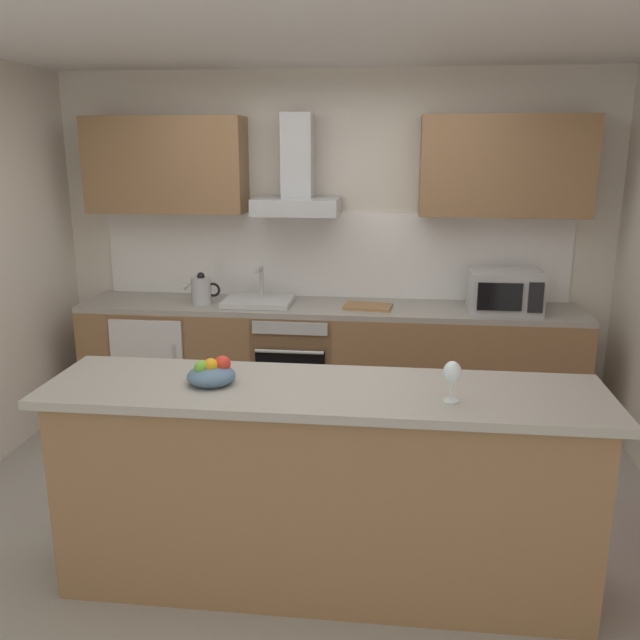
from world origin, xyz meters
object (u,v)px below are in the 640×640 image
object	(u,v)px
range_hood	(297,183)
sink	(259,300)
wine_glass	(452,374)
fruit_bowl	(212,374)
oven	(296,361)
kettle	(202,290)
refrigerator	(161,361)
chopping_board	(368,307)
microwave	(505,291)

from	to	relation	value
range_hood	sink	bearing A→B (deg)	-157.27
wine_glass	fruit_bowl	bearing A→B (deg)	174.52
oven	wine_glass	world-z (taller)	wine_glass
range_hood	wine_glass	bearing A→B (deg)	-66.15
range_hood	kettle	bearing A→B (deg)	-166.98
oven	refrigerator	distance (m)	1.07
range_hood	wine_glass	world-z (taller)	range_hood
kettle	chopping_board	xyz separation A→B (m)	(1.24, 0.01, -0.09)
range_hood	chopping_board	size ratio (longest dim) A/B	2.12
range_hood	oven	bearing A→B (deg)	-90.00
sink	refrigerator	bearing A→B (deg)	-179.00
refrigerator	sink	world-z (taller)	sink
oven	fruit_bowl	distance (m)	2.08
fruit_bowl	microwave	bearing A→B (deg)	51.19
microwave	range_hood	world-z (taller)	range_hood
fruit_bowl	oven	bearing A→B (deg)	87.80
fruit_bowl	kettle	bearing A→B (deg)	107.79
refrigerator	range_hood	xyz separation A→B (m)	(1.07, 0.13, 1.36)
kettle	range_hood	world-z (taller)	range_hood
refrigerator	sink	size ratio (longest dim) A/B	1.70
microwave	range_hood	distance (m)	1.68
oven	refrigerator	size ratio (longest dim) A/B	0.94
range_hood	chopping_board	world-z (taller)	range_hood
sink	range_hood	world-z (taller)	range_hood
kettle	range_hood	distance (m)	1.07
microwave	chopping_board	distance (m)	0.98
oven	kettle	size ratio (longest dim) A/B	2.77
sink	fruit_bowl	world-z (taller)	sink
wine_glass	fruit_bowl	world-z (taller)	wine_glass
wine_glass	fruit_bowl	xyz separation A→B (m)	(-1.06, 0.10, -0.08)
range_hood	fruit_bowl	size ratio (longest dim) A/B	3.27
kettle	range_hood	size ratio (longest dim) A/B	0.40
kettle	microwave	bearing A→B (deg)	0.15
refrigerator	sink	bearing A→B (deg)	1.00
range_hood	refrigerator	bearing A→B (deg)	-172.94
refrigerator	fruit_bowl	distance (m)	2.31
wine_glass	chopping_board	distance (m)	2.13
range_hood	microwave	bearing A→B (deg)	-5.97
chopping_board	refrigerator	bearing A→B (deg)	179.25
refrigerator	oven	bearing A→B (deg)	0.15
kettle	wine_glass	world-z (taller)	wine_glass
oven	range_hood	size ratio (longest dim) A/B	1.11
wine_glass	chopping_board	xyz separation A→B (m)	(-0.45, 2.07, -0.22)
oven	chopping_board	world-z (taller)	chopping_board
fruit_bowl	chopping_board	world-z (taller)	fruit_bowl
chopping_board	microwave	bearing A→B (deg)	-0.25
refrigerator	wine_glass	xyz separation A→B (m)	(2.05, -2.09, 0.70)
refrigerator	sink	xyz separation A→B (m)	(0.78, 0.01, 0.50)
sink	range_hood	distance (m)	0.91
oven	chopping_board	xyz separation A→B (m)	(0.54, -0.02, 0.45)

